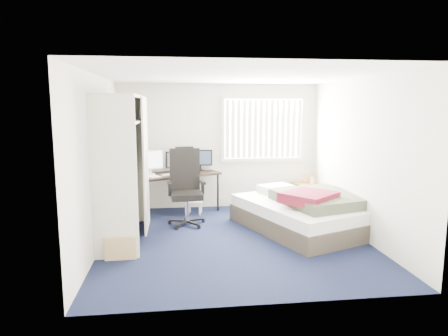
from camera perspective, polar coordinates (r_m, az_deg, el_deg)
ground at (r=6.33m, az=1.45°, el=-10.12°), size 4.20×4.20×0.00m
room_shell at (r=6.01m, az=1.51°, el=3.62°), size 4.20×4.20×4.20m
window_assembly at (r=8.17m, az=5.65°, el=5.58°), size 1.72×0.09×1.32m
closet at (r=6.28m, az=-14.15°, el=2.12°), size 0.64×1.84×2.22m
desk at (r=7.78m, az=-6.71°, el=-0.54°), size 1.73×1.31×1.23m
office_chair at (r=7.05m, az=-5.47°, el=-3.80°), size 0.68×0.68×1.35m
footstool at (r=7.75m, az=-4.21°, el=-5.14°), size 0.35×0.30×0.25m
nightstand at (r=8.23m, az=11.85°, el=-2.72°), size 0.53×0.80×0.68m
bed at (r=6.90m, az=11.58°, el=-6.11°), size 2.32×2.63×0.71m
pine_box at (r=5.78m, az=-14.45°, el=-10.63°), size 0.43×0.33×0.31m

